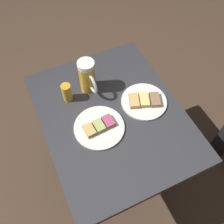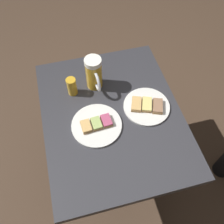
{
  "view_description": "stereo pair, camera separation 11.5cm",
  "coord_description": "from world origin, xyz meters",
  "px_view_note": "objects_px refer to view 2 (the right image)",
  "views": [
    {
      "loc": [
        -0.27,
        -0.58,
        1.69
      ],
      "look_at": [
        0.0,
        0.0,
        0.73
      ],
      "focal_mm": 39.99,
      "sensor_mm": 36.0,
      "label": 1
    },
    {
      "loc": [
        -0.16,
        -0.62,
        1.69
      ],
      "look_at": [
        0.0,
        0.0,
        0.73
      ],
      "focal_mm": 39.99,
      "sensor_mm": 36.0,
      "label": 2
    }
  ],
  "objects_px": {
    "plate_near": "(147,106)",
    "beer_mug": "(94,74)",
    "plate_far": "(97,125)",
    "beer_glass_small": "(72,86)"
  },
  "relations": [
    {
      "from": "beer_mug",
      "to": "beer_glass_small",
      "type": "relative_size",
      "value": 1.81
    },
    {
      "from": "plate_far",
      "to": "beer_glass_small",
      "type": "height_order",
      "value": "beer_glass_small"
    },
    {
      "from": "plate_near",
      "to": "beer_mug",
      "type": "xyz_separation_m",
      "value": [
        -0.21,
        0.19,
        0.08
      ]
    },
    {
      "from": "plate_far",
      "to": "beer_glass_small",
      "type": "xyz_separation_m",
      "value": [
        -0.07,
        0.22,
        0.04
      ]
    },
    {
      "from": "plate_far",
      "to": "beer_mug",
      "type": "height_order",
      "value": "beer_mug"
    },
    {
      "from": "plate_far",
      "to": "beer_mug",
      "type": "xyz_separation_m",
      "value": [
        0.04,
        0.23,
        0.08
      ]
    },
    {
      "from": "beer_glass_small",
      "to": "plate_near",
      "type": "bearing_deg",
      "value": -28.65
    },
    {
      "from": "plate_near",
      "to": "beer_mug",
      "type": "bearing_deg",
      "value": 137.09
    },
    {
      "from": "plate_near",
      "to": "beer_mug",
      "type": "height_order",
      "value": "beer_mug"
    },
    {
      "from": "plate_near",
      "to": "plate_far",
      "type": "height_order",
      "value": "same"
    }
  ]
}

